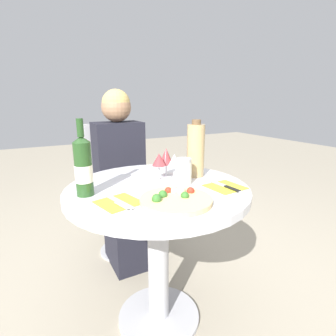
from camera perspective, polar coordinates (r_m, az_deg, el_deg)
The scene contains 13 objects.
ground_plane at distance 1.61m, azimuth -1.98°, elevation -29.73°, with size 12.00×12.00×0.00m, color #9E937F.
dining_table at distance 1.28m, azimuth -2.21°, elevation -11.29°, with size 0.84×0.84×0.74m.
chair_behind_diner at distance 2.01m, azimuth -10.91°, elevation -4.86°, with size 0.38×0.38×0.96m.
seated_diner at distance 1.85m, azimuth -9.71°, elevation -3.60°, with size 0.33×0.44×1.20m.
pizza_large at distance 1.03m, azimuth 1.66°, elevation -6.81°, with size 0.28×0.28×0.05m.
wine_bottle at distance 1.13m, azimuth -17.95°, elevation 0.26°, with size 0.07×0.07×0.32m.
tall_carafe at distance 1.35m, azimuth 6.03°, elevation 3.89°, with size 0.09×0.09×0.29m.
sugar_shaker at distance 1.24m, azimuth 3.38°, elevation -0.71°, with size 0.08×0.08×0.12m.
wine_glass_center at distance 1.28m, azimuth -1.96°, elevation 1.65°, with size 0.07×0.07×0.14m.
wine_glass_front_right at distance 1.27m, azimuth 1.40°, elevation 1.44°, with size 0.07×0.07×0.13m.
wine_glass_back_right at distance 1.34m, azimuth -0.41°, elevation 2.46°, with size 0.07×0.07×0.15m.
place_setting_left at distance 1.04m, azimuth -10.62°, elevation -7.36°, with size 0.18×0.19×0.01m.
place_setting_right at distance 1.22m, azimuth 12.42°, elevation -4.02°, with size 0.16×0.19×0.01m.
Camera 1 is at (-0.50, -1.04, 1.13)m, focal length 28.00 mm.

